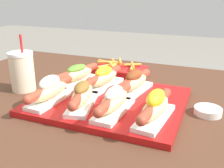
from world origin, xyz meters
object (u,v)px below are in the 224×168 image
at_px(serving_tray, 110,101).
at_px(hot_dog_4, 77,74).
at_px(hot_dog_2, 114,101).
at_px(hot_dog_5, 104,78).
at_px(fries_basket, 119,71).
at_px(sauce_bowl, 208,111).
at_px(drink_cup, 22,71).
at_px(hot_dog_3, 155,107).
at_px(hot_dog_0, 50,90).
at_px(hot_dog_1, 82,95).
at_px(hot_dog_6, 134,82).

bearing_deg(serving_tray, hot_dog_4, 152.39).
bearing_deg(hot_dog_2, hot_dog_5, 121.94).
distance_m(hot_dog_4, fries_basket, 0.21).
xyz_separation_m(sauce_bowl, drink_cup, (-0.61, -0.04, 0.06)).
bearing_deg(serving_tray, hot_dog_3, -27.92).
xyz_separation_m(hot_dog_5, fries_basket, (-0.02, 0.19, -0.03)).
bearing_deg(hot_dog_0, hot_dog_3, 0.32).
height_order(hot_dog_1, drink_cup, drink_cup).
xyz_separation_m(hot_dog_0, sauce_bowl, (0.44, 0.12, -0.04)).
distance_m(hot_dog_4, drink_cup, 0.19).
bearing_deg(hot_dog_2, hot_dog_0, -179.45).
xyz_separation_m(hot_dog_1, hot_dog_3, (0.21, -0.01, 0.00)).
relative_size(sauce_bowl, drink_cup, 0.40).
distance_m(hot_dog_2, sauce_bowl, 0.27).
bearing_deg(sauce_bowl, hot_dog_4, 174.08).
height_order(serving_tray, hot_dog_2, hot_dog_2).
height_order(hot_dog_3, hot_dog_6, hot_dog_3).
xyz_separation_m(hot_dog_0, hot_dog_6, (0.21, 0.17, -0.00)).
bearing_deg(fries_basket, serving_tray, -75.51).
bearing_deg(hot_dog_2, hot_dog_3, -0.10).
bearing_deg(hot_dog_5, drink_cup, -161.87).
bearing_deg(hot_dog_6, fries_basket, 122.07).
height_order(hot_dog_1, hot_dog_5, same).
xyz_separation_m(hot_dog_5, hot_dog_6, (0.11, -0.01, 0.00)).
distance_m(hot_dog_1, hot_dog_2, 0.10).
xyz_separation_m(hot_dog_3, fries_basket, (-0.23, 0.36, -0.03)).
distance_m(hot_dog_0, hot_dog_3, 0.32).
xyz_separation_m(hot_dog_5, sauce_bowl, (0.34, -0.05, -0.04)).
height_order(serving_tray, hot_dog_5, hot_dog_5).
relative_size(hot_dog_3, hot_dog_4, 1.02).
bearing_deg(hot_dog_1, sauce_bowl, 19.18).
height_order(hot_dog_1, fries_basket, hot_dog_1).
xyz_separation_m(hot_dog_4, hot_dog_6, (0.21, -0.01, 0.00)).
xyz_separation_m(hot_dog_4, hot_dog_5, (0.10, -0.00, 0.00)).
distance_m(serving_tray, sauce_bowl, 0.29).
bearing_deg(hot_dog_0, sauce_bowl, 15.80).
relative_size(hot_dog_0, hot_dog_6, 1.01).
xyz_separation_m(hot_dog_3, sauce_bowl, (0.13, 0.12, -0.04)).
xyz_separation_m(hot_dog_1, sauce_bowl, (0.34, 0.12, -0.04)).
xyz_separation_m(hot_dog_1, hot_dog_5, (-0.01, 0.16, -0.00)).
bearing_deg(hot_dog_6, hot_dog_1, -123.46).
relative_size(hot_dog_0, fries_basket, 1.07).
xyz_separation_m(drink_cup, fries_basket, (0.25, 0.28, -0.05)).
relative_size(drink_cup, fries_basket, 0.96).
bearing_deg(hot_dog_6, hot_dog_2, -91.54).
height_order(hot_dog_4, sauce_bowl, hot_dog_4).
bearing_deg(hot_dog_1, hot_dog_4, 123.71).
relative_size(hot_dog_1, fries_basket, 1.04).
bearing_deg(hot_dog_5, sauce_bowl, -7.61).
bearing_deg(hot_dog_0, fries_basket, 77.17).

